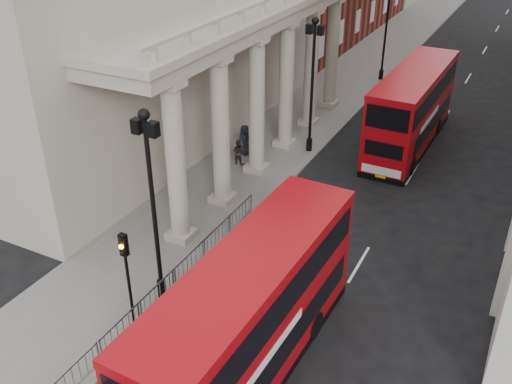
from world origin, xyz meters
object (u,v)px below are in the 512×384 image
lamp_post_south (152,197)px  lamp_post_north (387,22)px  bus_near (251,315)px  pedestrian_b (238,152)px  traffic_light (126,265)px  pedestrian_a (223,182)px  bus_far (412,107)px  pedestrian_c (245,140)px  lamp_post_mid (312,77)px

lamp_post_south → lamp_post_north: (0.00, 32.00, 0.00)m
bus_near → pedestrian_b: 16.40m
traffic_light → pedestrian_a: traffic_light is taller
traffic_light → bus_far: bearing=76.6°
pedestrian_b → lamp_post_south: bearing=101.7°
pedestrian_b → pedestrian_c: size_ratio=0.81×
lamp_post_mid → pedestrian_c: 5.61m
bus_far → pedestrian_a: 13.57m
pedestrian_b → pedestrian_a: bearing=103.7°
lamp_post_north → bus_far: size_ratio=0.72×
pedestrian_a → lamp_post_mid: bearing=87.1°
pedestrian_a → pedestrian_b: pedestrian_a is taller
bus_far → pedestrian_a: (-7.32, -11.31, -1.67)m
traffic_light → pedestrian_a: bearing=101.3°
lamp_post_south → pedestrian_b: size_ratio=5.31×
bus_far → lamp_post_mid: bearing=-142.6°
pedestrian_c → lamp_post_north: bearing=97.6°
lamp_post_south → traffic_light: 2.71m
pedestrian_a → pedestrian_c: size_ratio=0.84×
bus_far → pedestrian_c: (-8.67, -6.23, -1.52)m
lamp_post_mid → pedestrian_a: size_ratio=5.11×
bus_near → pedestrian_b: bus_near is taller
bus_near → pedestrian_b: bearing=122.1°
traffic_light → bus_near: (5.03, 0.22, -0.53)m
lamp_post_south → lamp_post_mid: bearing=90.0°
bus_near → pedestrian_c: bus_near is taller
traffic_light → bus_far: bus_far is taller
pedestrian_c → bus_near: bearing=-43.2°
bus_far → pedestrian_b: size_ratio=7.41×
lamp_post_south → bus_near: size_ratio=0.72×
lamp_post_south → bus_far: lamp_post_south is taller
lamp_post_mid → bus_far: 6.97m
bus_far → lamp_post_north: bearing=114.9°
traffic_light → pedestrian_c: (-3.46, 15.67, -2.02)m
bus_far → traffic_light: bearing=-102.1°
lamp_post_mid → pedestrian_a: 8.66m
bus_near → bus_far: bus_far is taller
pedestrian_c → lamp_post_south: bearing=-58.2°
lamp_post_mid → bus_near: lamp_post_mid is taller
lamp_post_mid → bus_near: bearing=-73.9°
lamp_post_mid → pedestrian_a: bearing=-105.2°
lamp_post_south → traffic_light: (0.10, -2.02, -1.80)m
lamp_post_north → bus_near: 34.27m
bus_near → pedestrian_a: bus_near is taller
traffic_light → bus_near: bus_near is taller
bus_near → lamp_post_mid: bearing=107.9°
lamp_post_north → bus_far: bearing=-66.3°
bus_far → pedestrian_b: bus_far is taller
traffic_light → bus_near: bearing=2.5°
bus_far → pedestrian_c: 10.78m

